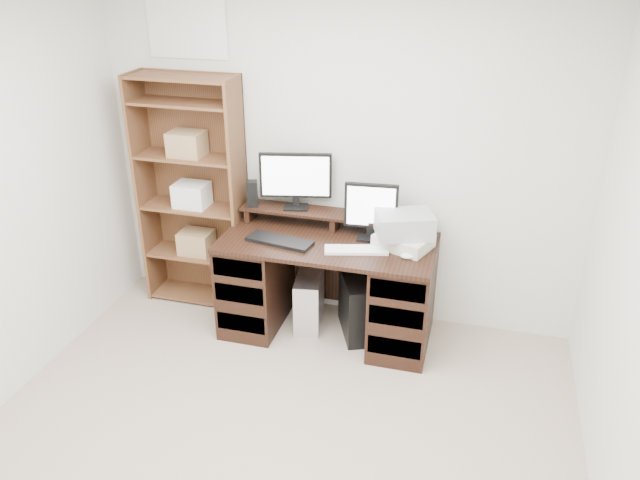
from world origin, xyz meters
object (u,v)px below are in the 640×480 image
at_px(monitor_small, 371,209).
at_px(tower_silver, 309,300).
at_px(monitor_wide, 296,178).
at_px(desk, 328,285).
at_px(printer, 403,241).
at_px(tower_black, 357,305).
at_px(bookshelf, 193,191).

bearing_deg(monitor_small, tower_silver, -177.18).
distance_m(monitor_wide, tower_silver, 0.92).
bearing_deg(desk, monitor_small, 22.90).
relative_size(desk, tower_silver, 3.62).
xyz_separation_m(desk, printer, (0.52, 0.03, 0.41)).
bearing_deg(tower_black, desk, 166.32).
bearing_deg(printer, tower_silver, -161.03).
bearing_deg(tower_black, bookshelf, 149.41).
xyz_separation_m(desk, tower_black, (0.21, 0.03, -0.16)).
bearing_deg(tower_silver, desk, -27.88).
distance_m(monitor_small, tower_silver, 0.88).
bearing_deg(tower_silver, bookshelf, 161.68).
bearing_deg(printer, bookshelf, -165.56).
bearing_deg(tower_silver, monitor_small, -0.78).
distance_m(monitor_wide, bookshelf, 0.83).
relative_size(monitor_small, bookshelf, 0.22).
height_order(printer, tower_black, printer).
height_order(monitor_small, printer, monitor_small).
relative_size(printer, tower_black, 0.72).
xyz_separation_m(printer, bookshelf, (-1.64, 0.18, 0.12)).
xyz_separation_m(desk, tower_silver, (-0.16, 0.05, -0.18)).
xyz_separation_m(monitor_small, bookshelf, (-1.39, 0.10, -0.05)).
relative_size(desk, bookshelf, 0.83).
bearing_deg(tower_silver, tower_black, -12.03).
xyz_separation_m(tower_silver, tower_black, (0.37, -0.02, 0.02)).
relative_size(desk, tower_black, 3.02).
relative_size(monitor_small, tower_silver, 0.97).
xyz_separation_m(monitor_wide, tower_black, (0.52, -0.20, -0.87)).
height_order(tower_black, bookshelf, bookshelf).
distance_m(desk, monitor_wide, 0.81).
bearing_deg(desk, tower_black, 9.26).
distance_m(desk, tower_silver, 0.25).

